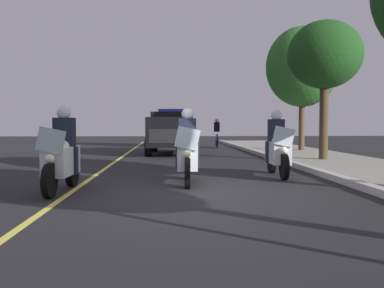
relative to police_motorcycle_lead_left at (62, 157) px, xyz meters
name	(u,v)px	position (x,y,z in m)	size (l,w,h in m)	color
ground_plane	(196,194)	(0.43, 2.65, -0.70)	(80.00, 80.00, 0.00)	black
curb_strip	(371,189)	(0.43, 6.11, -0.62)	(48.00, 0.24, 0.15)	#B7B5AD
lane_stripe_center	(67,195)	(0.43, 0.19, -0.70)	(48.00, 0.12, 0.01)	#E0D14C
police_motorcycle_lead_left	(62,157)	(0.00, 0.00, 0.00)	(2.14, 0.59, 1.72)	black
police_motorcycle_lead_right	(187,153)	(-1.04, 2.55, 0.00)	(2.14, 0.59, 1.72)	black
police_motorcycle_trailing	(278,149)	(-2.24, 4.94, 0.00)	(2.14, 0.59, 1.72)	black
police_suv	(171,131)	(-10.64, 2.25, 0.37)	(4.98, 2.25, 2.05)	black
cyclist_background	(217,133)	(-15.71, 4.91, 0.14)	(1.76, 0.33, 1.69)	black
tree_far_back	(325,56)	(-6.22, 7.65, 3.08)	(2.62, 2.62, 4.92)	#42301E
tree_behind_suv	(302,67)	(-11.58, 8.58, 3.42)	(3.49, 3.49, 5.97)	#4C3823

